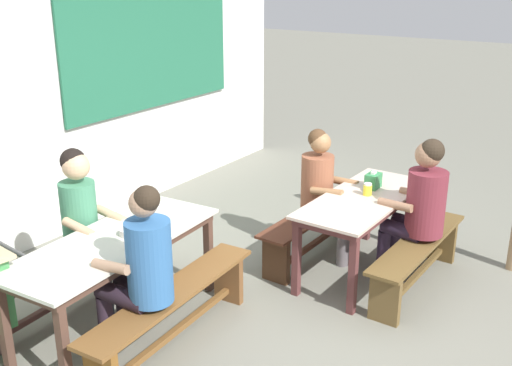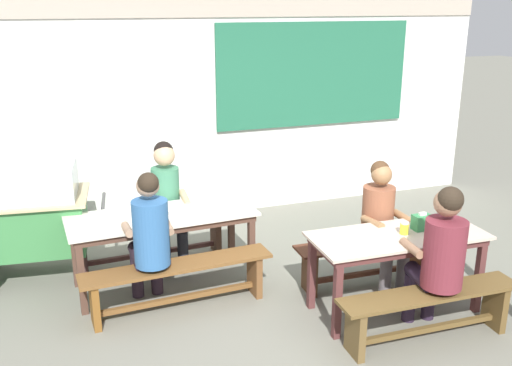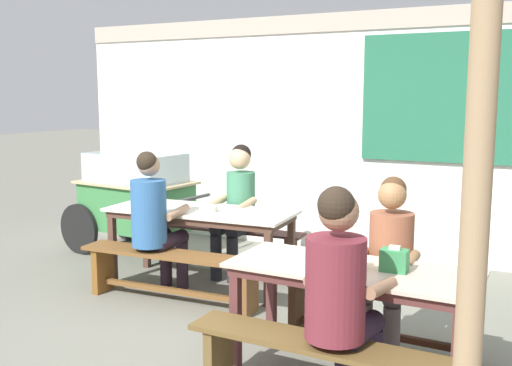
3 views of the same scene
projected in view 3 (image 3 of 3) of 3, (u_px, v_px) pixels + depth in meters
The scene contains 17 objects.
ground_plane at pixel (245, 347), 4.19m from camera, with size 40.00×40.00×0.00m, color slate.
backdrop_wall at pixel (368, 129), 6.46m from camera, with size 7.32×0.23×2.64m.
dining_table_far at pixel (201, 217), 5.48m from camera, with size 1.77×0.77×0.72m.
dining_table_near at pixel (352, 280), 3.65m from camera, with size 1.53×0.67×0.72m.
bench_far_back at pixel (226, 243), 6.00m from camera, with size 1.65×0.34×0.44m.
bench_far_front at pixel (172, 268), 5.06m from camera, with size 1.70×0.38×0.44m.
bench_near_back at pixel (375, 309), 4.16m from camera, with size 1.41×0.33×0.44m.
bench_near_front at pixel (319, 366), 3.25m from camera, with size 1.54×0.33×0.44m.
food_cart at pixel (135, 194), 6.60m from camera, with size 1.66×0.95×1.13m.
person_center_facing at pixel (237, 202), 5.81m from camera, with size 0.40×0.53×1.28m.
person_right_near_table at pixel (388, 257), 3.99m from camera, with size 0.42×0.53×1.22m.
person_left_back_turned at pixel (154, 217), 5.15m from camera, with size 0.42×0.58×1.29m.
person_near_front at pixel (340, 288), 3.19m from camera, with size 0.47×0.53×1.30m.
tissue_box at pixel (394, 260), 3.54m from camera, with size 0.16×0.11×0.16m.
condiment_jar at pixel (360, 260), 3.60m from camera, with size 0.07×0.07×0.11m.
soup_bowl at pixel (208, 209), 5.36m from camera, with size 0.16×0.16×0.05m, color silver.
wooden_support_post at pixel (474, 242), 2.20m from camera, with size 0.11×0.11×2.45m, color #9E7F5C.
Camera 3 is at (1.84, -3.52, 1.77)m, focal length 41.70 mm.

